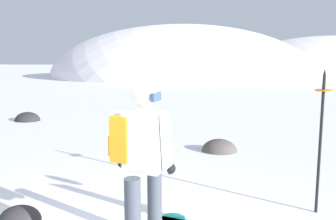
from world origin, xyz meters
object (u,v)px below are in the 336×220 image
(piste_marker_near, at_px, (321,132))
(rock_mid, at_px, (28,121))
(snowboarder_main, at_px, (141,163))
(rock_dark, at_px, (219,151))

(piste_marker_near, relative_size, rock_mid, 2.26)
(snowboarder_main, height_order, piste_marker_near, piste_marker_near)
(snowboarder_main, distance_m, rock_mid, 8.71)
(snowboarder_main, height_order, rock_mid, snowboarder_main)
(snowboarder_main, xyz_separation_m, piste_marker_near, (1.94, 1.25, 0.11))
(piste_marker_near, xyz_separation_m, rock_mid, (-7.30, 5.55, -1.03))
(snowboarder_main, distance_m, rock_dark, 4.19)
(snowboarder_main, distance_m, piste_marker_near, 2.31)
(rock_dark, bearing_deg, piste_marker_near, -65.84)
(snowboarder_main, relative_size, piste_marker_near, 1.00)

